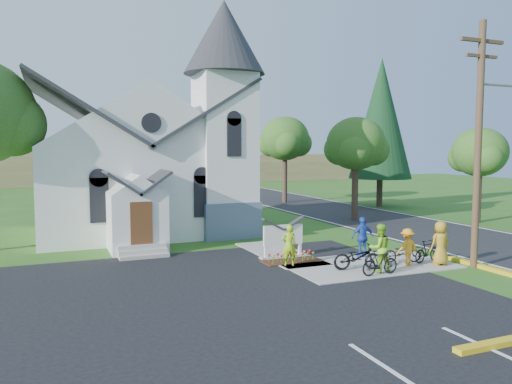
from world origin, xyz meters
name	(u,v)px	position (x,y,z in m)	size (l,w,h in m)	color
ground	(344,271)	(0.00, 0.00, 0.00)	(120.00, 120.00, 0.00)	#2F601B
parking_lot	(187,307)	(-7.00, -2.00, 0.01)	(20.00, 16.00, 0.02)	black
road	(349,214)	(10.00, 15.00, 0.01)	(8.00, 90.00, 0.02)	black
sidewalk	(368,265)	(1.50, 0.50, 0.03)	(7.00, 4.00, 0.05)	gray
church	(147,143)	(-5.48, 12.48, 5.25)	(12.35, 12.00, 13.00)	white
church_sign	(283,235)	(-1.20, 3.20, 1.03)	(2.20, 0.40, 1.70)	gray
flower_bed	(292,261)	(-1.20, 2.30, 0.04)	(2.60, 1.10, 0.07)	#3B1E10
utility_pole	(480,136)	(5.36, -1.50, 5.40)	(3.45, 0.28, 10.00)	#443122
tree_road_near	(356,144)	(8.50, 12.00, 5.21)	(4.00, 4.00, 7.05)	#39271F
tree_road_mid	(285,139)	(9.00, 24.00, 5.78)	(4.40, 4.40, 7.80)	#39271F
tree_road_far	(480,153)	(15.50, 8.00, 4.63)	(3.60, 3.60, 6.30)	#39271F
conifer	(381,119)	(15.00, 18.00, 7.39)	(5.20, 5.20, 12.40)	#39271F
distant_hills	(153,167)	(3.36, 56.33, 2.17)	(61.00, 10.00, 5.60)	olive
cyclist_0	(289,245)	(-1.70, 1.58, 0.91)	(0.62, 0.41, 1.71)	#94C216
bike_0	(358,257)	(0.56, -0.09, 0.55)	(0.66, 1.89, 0.99)	black
cyclist_1	(380,248)	(1.12, -0.76, 1.01)	(0.93, 0.73, 1.92)	#88CD26
bike_1	(380,263)	(0.82, -1.20, 0.54)	(0.46, 1.64, 0.98)	black
cyclist_2	(363,237)	(2.05, 1.74, 0.96)	(1.07, 0.44, 1.82)	#2349B3
bike_2	(357,257)	(0.50, -0.12, 0.57)	(0.68, 1.96, 1.03)	black
cyclist_3	(407,247)	(2.91, -0.25, 0.82)	(1.00, 0.57, 1.54)	orange
bike_3	(427,251)	(4.07, -0.15, 0.52)	(0.44, 1.57, 0.95)	black
cyclist_4	(440,243)	(4.18, -0.77, 0.97)	(0.90, 0.59, 1.84)	#B38A21
bike_4	(402,253)	(3.03, 0.22, 0.47)	(0.56, 1.61, 0.84)	black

